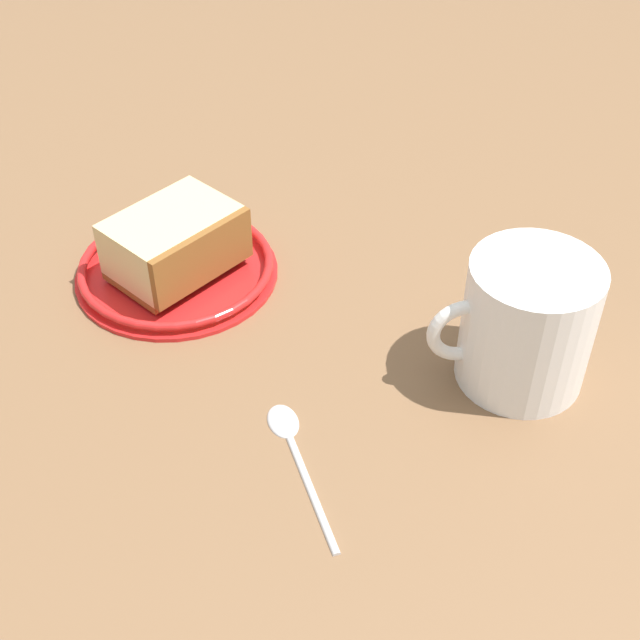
# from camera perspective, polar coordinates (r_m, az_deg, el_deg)

# --- Properties ---
(ground_plane) EXTENTS (1.47, 1.47, 0.04)m
(ground_plane) POSITION_cam_1_polar(r_m,az_deg,el_deg) (0.67, -2.12, -0.14)
(ground_plane) COLOR brown
(small_plate) EXTENTS (0.16, 0.16, 0.01)m
(small_plate) POSITION_cam_1_polar(r_m,az_deg,el_deg) (0.69, -9.36, 3.38)
(small_plate) COLOR red
(small_plate) RESTS_ON ground_plane
(cake_slice) EXTENTS (0.11, 0.12, 0.05)m
(cake_slice) POSITION_cam_1_polar(r_m,az_deg,el_deg) (0.67, -9.45, 4.95)
(cake_slice) COLOR brown
(cake_slice) RESTS_ON small_plate
(tea_mug) EXTENTS (0.11, 0.09, 0.09)m
(tea_mug) POSITION_cam_1_polar(r_m,az_deg,el_deg) (0.58, 13.32, -0.18)
(tea_mug) COLOR white
(tea_mug) RESTS_ON ground_plane
(teaspoon) EXTENTS (0.06, 0.12, 0.01)m
(teaspoon) POSITION_cam_1_polar(r_m,az_deg,el_deg) (0.56, -1.86, -7.84)
(teaspoon) COLOR silver
(teaspoon) RESTS_ON ground_plane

